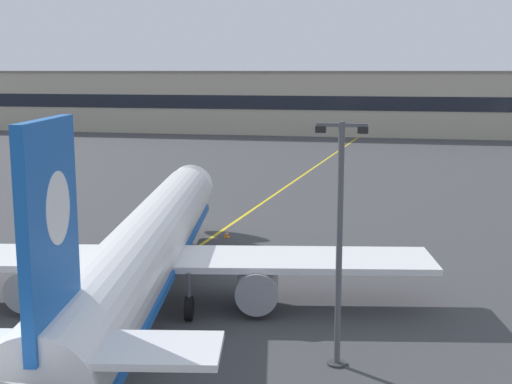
{
  "coord_description": "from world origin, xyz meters",
  "views": [
    {
      "loc": [
        14.57,
        -23.12,
        13.13
      ],
      "look_at": [
        5.89,
        17.71,
        5.81
      ],
      "focal_mm": 48.68,
      "sensor_mm": 36.0,
      "label": 1
    }
  ],
  "objects": [
    {
      "name": "apron_lamp_post",
      "position": [
        12.0,
        6.6,
        5.79
      ],
      "size": [
        2.24,
        0.9,
        10.99
      ],
      "color": "#515156",
      "rests_on": "ground"
    },
    {
      "name": "airliner_foreground",
      "position": [
        0.84,
        12.03,
        3.37
      ],
      "size": [
        32.34,
        41.31,
        11.65
      ],
      "color": "white",
      "rests_on": "ground"
    },
    {
      "name": "terminal_building",
      "position": [
        -0.56,
        121.83,
        6.55
      ],
      "size": [
        165.65,
        12.4,
        13.09
      ],
      "color": "#B2A893",
      "rests_on": "ground"
    },
    {
      "name": "taxiway_centreline",
      "position": [
        0.0,
        30.0,
        0.0
      ],
      "size": [
        12.43,
        179.61,
        0.01
      ],
      "primitive_type": "cube",
      "rotation": [
        0.0,
        0.0,
        -0.07
      ],
      "color": "yellow",
      "rests_on": "ground"
    },
    {
      "name": "safety_cone_by_nose_gear",
      "position": [
        1.05,
        29.18,
        0.26
      ],
      "size": [
        0.44,
        0.44,
        0.55
      ],
      "color": "orange",
      "rests_on": "ground"
    }
  ]
}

